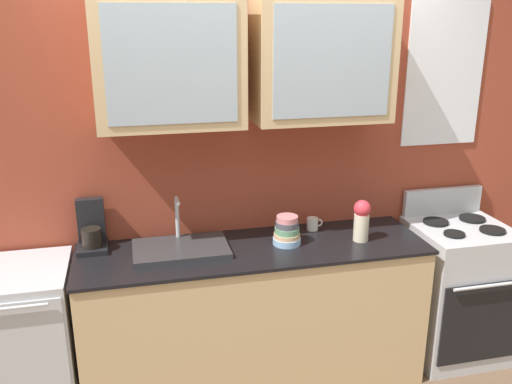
{
  "coord_description": "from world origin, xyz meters",
  "views": [
    {
      "loc": [
        -0.67,
        -2.87,
        2.2
      ],
      "look_at": [
        0.01,
        0.0,
        1.24
      ],
      "focal_mm": 38.64,
      "sensor_mm": 36.0,
      "label": 1
    }
  ],
  "objects_px": {
    "vase": "(362,219)",
    "cup_near_sink": "(313,224)",
    "stove_range": "(456,289)",
    "sink_faucet": "(181,248)",
    "dishwasher": "(21,345)",
    "coffee_maker": "(92,231)",
    "bowl_stack": "(287,231)"
  },
  "relations": [
    {
      "from": "bowl_stack",
      "to": "vase",
      "type": "height_order",
      "value": "vase"
    },
    {
      "from": "sink_faucet",
      "to": "cup_near_sink",
      "type": "relative_size",
      "value": 5.27
    },
    {
      "from": "stove_range",
      "to": "sink_faucet",
      "type": "xyz_separation_m",
      "value": [
        -1.79,
        0.05,
        0.46
      ]
    },
    {
      "from": "sink_faucet",
      "to": "cup_near_sink",
      "type": "height_order",
      "value": "sink_faucet"
    },
    {
      "from": "sink_faucet",
      "to": "vase",
      "type": "xyz_separation_m",
      "value": [
        1.07,
        -0.09,
        0.11
      ]
    },
    {
      "from": "sink_faucet",
      "to": "bowl_stack",
      "type": "xyz_separation_m",
      "value": [
        0.62,
        -0.04,
        0.06
      ]
    },
    {
      "from": "stove_range",
      "to": "vase",
      "type": "height_order",
      "value": "vase"
    },
    {
      "from": "vase",
      "to": "sink_faucet",
      "type": "bearing_deg",
      "value": 175.03
    },
    {
      "from": "sink_faucet",
      "to": "vase",
      "type": "relative_size",
      "value": 2.14
    },
    {
      "from": "stove_range",
      "to": "dishwasher",
      "type": "relative_size",
      "value": 1.2
    },
    {
      "from": "sink_faucet",
      "to": "cup_near_sink",
      "type": "xyz_separation_m",
      "value": [
        0.84,
        0.14,
        0.02
      ]
    },
    {
      "from": "bowl_stack",
      "to": "sink_faucet",
      "type": "bearing_deg",
      "value": 176.18
    },
    {
      "from": "bowl_stack",
      "to": "coffee_maker",
      "type": "height_order",
      "value": "coffee_maker"
    },
    {
      "from": "vase",
      "to": "cup_near_sink",
      "type": "distance_m",
      "value": 0.33
    },
    {
      "from": "vase",
      "to": "cup_near_sink",
      "type": "bearing_deg",
      "value": 134.33
    },
    {
      "from": "stove_range",
      "to": "coffee_maker",
      "type": "xyz_separation_m",
      "value": [
        -2.29,
        0.21,
        0.55
      ]
    },
    {
      "from": "dishwasher",
      "to": "coffee_maker",
      "type": "xyz_separation_m",
      "value": [
        0.42,
        0.21,
        0.56
      ]
    },
    {
      "from": "stove_range",
      "to": "sink_faucet",
      "type": "height_order",
      "value": "sink_faucet"
    },
    {
      "from": "sink_faucet",
      "to": "vase",
      "type": "bearing_deg",
      "value": -4.97
    },
    {
      "from": "bowl_stack",
      "to": "stove_range",
      "type": "bearing_deg",
      "value": -0.39
    },
    {
      "from": "dishwasher",
      "to": "vase",
      "type": "bearing_deg",
      "value": -1.13
    },
    {
      "from": "dishwasher",
      "to": "stove_range",
      "type": "bearing_deg",
      "value": 0.09
    },
    {
      "from": "sink_faucet",
      "to": "dishwasher",
      "type": "relative_size",
      "value": 0.6
    },
    {
      "from": "stove_range",
      "to": "coffee_maker",
      "type": "relative_size",
      "value": 3.73
    },
    {
      "from": "coffee_maker",
      "to": "stove_range",
      "type": "bearing_deg",
      "value": -5.22
    },
    {
      "from": "sink_faucet",
      "to": "coffee_maker",
      "type": "bearing_deg",
      "value": 162.06
    },
    {
      "from": "stove_range",
      "to": "cup_near_sink",
      "type": "height_order",
      "value": "stove_range"
    },
    {
      "from": "dishwasher",
      "to": "coffee_maker",
      "type": "distance_m",
      "value": 0.73
    },
    {
      "from": "bowl_stack",
      "to": "dishwasher",
      "type": "relative_size",
      "value": 0.19
    },
    {
      "from": "sink_faucet",
      "to": "vase",
      "type": "height_order",
      "value": "sink_faucet"
    },
    {
      "from": "vase",
      "to": "coffee_maker",
      "type": "height_order",
      "value": "coffee_maker"
    },
    {
      "from": "stove_range",
      "to": "dishwasher",
      "type": "bearing_deg",
      "value": -179.91
    }
  ]
}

